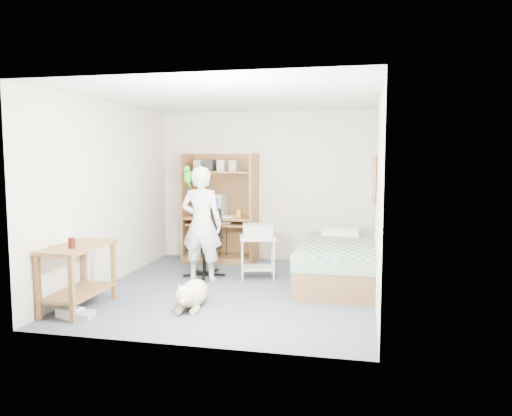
# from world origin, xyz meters

# --- Properties ---
(floor) EXTENTS (4.00, 4.00, 0.00)m
(floor) POSITION_xyz_m (0.00, 0.00, 0.00)
(floor) COLOR #444E5D
(floor) RESTS_ON ground
(wall_back) EXTENTS (3.60, 0.02, 2.50)m
(wall_back) POSITION_xyz_m (0.00, 2.00, 1.25)
(wall_back) COLOR silver
(wall_back) RESTS_ON floor
(wall_right) EXTENTS (0.02, 4.00, 2.50)m
(wall_right) POSITION_xyz_m (1.80, 0.00, 1.25)
(wall_right) COLOR silver
(wall_right) RESTS_ON floor
(wall_left) EXTENTS (0.02, 4.00, 2.50)m
(wall_left) POSITION_xyz_m (-1.80, 0.00, 1.25)
(wall_left) COLOR silver
(wall_left) RESTS_ON floor
(ceiling) EXTENTS (3.60, 4.00, 0.02)m
(ceiling) POSITION_xyz_m (0.00, 0.00, 2.50)
(ceiling) COLOR white
(ceiling) RESTS_ON wall_back
(computer_hutch) EXTENTS (1.20, 0.63, 1.80)m
(computer_hutch) POSITION_xyz_m (-0.70, 1.74, 0.82)
(computer_hutch) COLOR brown
(computer_hutch) RESTS_ON floor
(bed) EXTENTS (1.02, 2.02, 0.66)m
(bed) POSITION_xyz_m (1.30, 0.62, 0.29)
(bed) COLOR brown
(bed) RESTS_ON floor
(side_desk) EXTENTS (0.50, 1.00, 0.75)m
(side_desk) POSITION_xyz_m (-1.55, -1.20, 0.49)
(side_desk) COLOR brown
(side_desk) RESTS_ON floor
(corkboard) EXTENTS (0.04, 0.94, 0.66)m
(corkboard) POSITION_xyz_m (1.77, 0.90, 1.45)
(corkboard) COLOR #9C7646
(corkboard) RESTS_ON wall_right
(office_chair) EXTENTS (0.55, 0.55, 0.98)m
(office_chair) POSITION_xyz_m (-0.63, 0.67, 0.35)
(office_chair) COLOR black
(office_chair) RESTS_ON floor
(person) EXTENTS (0.61, 0.41, 1.62)m
(person) POSITION_xyz_m (-0.58, 0.37, 0.81)
(person) COLOR white
(person) RESTS_ON floor
(parrot) EXTENTS (0.12, 0.21, 0.33)m
(parrot) POSITION_xyz_m (-0.78, 0.39, 1.49)
(parrot) COLOR #1C8E14
(parrot) RESTS_ON person
(dog) EXTENTS (0.37, 0.98, 0.37)m
(dog) POSITION_xyz_m (-0.30, -0.84, 0.16)
(dog) COLOR tan
(dog) RESTS_ON floor
(printer_cart) EXTENTS (0.59, 0.52, 0.61)m
(printer_cart) POSITION_xyz_m (0.16, 0.68, 0.40)
(printer_cart) COLOR silver
(printer_cart) RESTS_ON floor
(printer) EXTENTS (0.49, 0.42, 0.18)m
(printer) POSITION_xyz_m (0.16, 0.68, 0.70)
(printer) COLOR #B7B7B2
(printer) RESTS_ON printer_cart
(crt_monitor) EXTENTS (0.42, 0.44, 0.36)m
(crt_monitor) POSITION_xyz_m (-0.81, 1.75, 0.95)
(crt_monitor) COLOR beige
(crt_monitor) RESTS_ON computer_hutch
(keyboard) EXTENTS (0.46, 0.19, 0.03)m
(keyboard) POSITION_xyz_m (-0.71, 1.58, 0.67)
(keyboard) COLOR beige
(keyboard) RESTS_ON computer_hutch
(pencil_cup) EXTENTS (0.08, 0.08, 0.12)m
(pencil_cup) POSITION_xyz_m (-0.37, 1.65, 0.82)
(pencil_cup) COLOR gold
(pencil_cup) RESTS_ON computer_hutch
(drink_glass) EXTENTS (0.08, 0.08, 0.12)m
(drink_glass) POSITION_xyz_m (-1.50, -1.38, 0.81)
(drink_glass) COLOR #3B1209
(drink_glass) RESTS_ON side_desk
(floor_box_a) EXTENTS (0.30, 0.27, 0.10)m
(floor_box_a) POSITION_xyz_m (-1.50, -1.47, 0.05)
(floor_box_a) COLOR white
(floor_box_a) RESTS_ON floor
(floor_box_b) EXTENTS (0.21, 0.24, 0.08)m
(floor_box_b) POSITION_xyz_m (-1.30, -1.52, 0.04)
(floor_box_b) COLOR #A8A8A3
(floor_box_b) RESTS_ON floor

